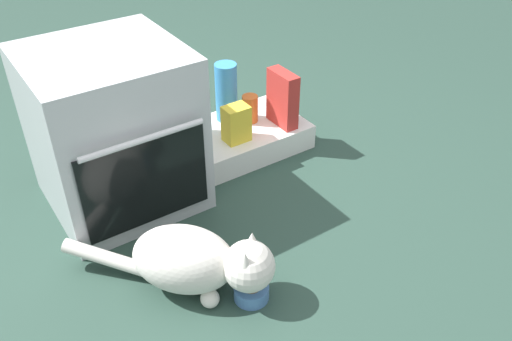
{
  "coord_description": "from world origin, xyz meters",
  "views": [
    {
      "loc": [
        -0.57,
        -1.54,
        1.52
      ],
      "look_at": [
        0.43,
        -0.06,
        0.25
      ],
      "focal_mm": 37.9,
      "sensor_mm": 36.0,
      "label": 1
    }
  ],
  "objects_px": {
    "sauce_jar": "(250,109)",
    "cat": "(196,261)",
    "water_bottle": "(226,92)",
    "oven": "(114,130)",
    "pantry_cabinet": "(244,136)",
    "cereal_box": "(283,99)",
    "snack_bag": "(236,124)",
    "food_bowl": "(251,291)"
  },
  "relations": [
    {
      "from": "pantry_cabinet",
      "to": "food_bowl",
      "type": "height_order",
      "value": "pantry_cabinet"
    },
    {
      "from": "pantry_cabinet",
      "to": "sauce_jar",
      "type": "bearing_deg",
      "value": 23.91
    },
    {
      "from": "pantry_cabinet",
      "to": "sauce_jar",
      "type": "height_order",
      "value": "sauce_jar"
    },
    {
      "from": "sauce_jar",
      "to": "water_bottle",
      "type": "xyz_separation_m",
      "value": [
        -0.08,
        0.09,
        0.08
      ]
    },
    {
      "from": "food_bowl",
      "to": "cereal_box",
      "type": "bearing_deg",
      "value": 47.84
    },
    {
      "from": "oven",
      "to": "water_bottle",
      "type": "bearing_deg",
      "value": 13.46
    },
    {
      "from": "food_bowl",
      "to": "cat",
      "type": "xyz_separation_m",
      "value": [
        -0.14,
        0.15,
        0.11
      ]
    },
    {
      "from": "snack_bag",
      "to": "cereal_box",
      "type": "bearing_deg",
      "value": 1.17
    },
    {
      "from": "oven",
      "to": "water_bottle",
      "type": "relative_size",
      "value": 2.33
    },
    {
      "from": "cat",
      "to": "cereal_box",
      "type": "relative_size",
      "value": 2.28
    },
    {
      "from": "water_bottle",
      "to": "cereal_box",
      "type": "height_order",
      "value": "water_bottle"
    },
    {
      "from": "oven",
      "to": "food_bowl",
      "type": "xyz_separation_m",
      "value": [
        0.14,
        -0.82,
        -0.32
      ]
    },
    {
      "from": "oven",
      "to": "pantry_cabinet",
      "type": "relative_size",
      "value": 1.17
    },
    {
      "from": "oven",
      "to": "food_bowl",
      "type": "distance_m",
      "value": 0.89
    },
    {
      "from": "cereal_box",
      "to": "sauce_jar",
      "type": "bearing_deg",
      "value": 137.25
    },
    {
      "from": "oven",
      "to": "cereal_box",
      "type": "distance_m",
      "value": 0.85
    },
    {
      "from": "food_bowl",
      "to": "water_bottle",
      "type": "bearing_deg",
      "value": 62.9
    },
    {
      "from": "oven",
      "to": "snack_bag",
      "type": "distance_m",
      "value": 0.59
    },
    {
      "from": "food_bowl",
      "to": "snack_bag",
      "type": "relative_size",
      "value": 0.72
    },
    {
      "from": "water_bottle",
      "to": "cereal_box",
      "type": "distance_m",
      "value": 0.28
    },
    {
      "from": "oven",
      "to": "cereal_box",
      "type": "xyz_separation_m",
      "value": [
        0.84,
        -0.04,
        -0.08
      ]
    },
    {
      "from": "food_bowl",
      "to": "oven",
      "type": "bearing_deg",
      "value": 100.02
    },
    {
      "from": "oven",
      "to": "sauce_jar",
      "type": "xyz_separation_m",
      "value": [
        0.73,
        0.07,
        -0.15
      ]
    },
    {
      "from": "water_bottle",
      "to": "cereal_box",
      "type": "xyz_separation_m",
      "value": [
        0.2,
        -0.2,
        -0.01
      ]
    },
    {
      "from": "water_bottle",
      "to": "cat",
      "type": "bearing_deg",
      "value": -127.67
    },
    {
      "from": "food_bowl",
      "to": "cereal_box",
      "type": "xyz_separation_m",
      "value": [
        0.7,
        0.77,
        0.23
      ]
    },
    {
      "from": "water_bottle",
      "to": "food_bowl",
      "type": "bearing_deg",
      "value": -117.1
    },
    {
      "from": "food_bowl",
      "to": "cereal_box",
      "type": "distance_m",
      "value": 1.07
    },
    {
      "from": "snack_bag",
      "to": "food_bowl",
      "type": "bearing_deg",
      "value": -119.03
    },
    {
      "from": "sauce_jar",
      "to": "water_bottle",
      "type": "distance_m",
      "value": 0.14
    },
    {
      "from": "oven",
      "to": "snack_bag",
      "type": "relative_size",
      "value": 3.88
    },
    {
      "from": "cat",
      "to": "water_bottle",
      "type": "height_order",
      "value": "water_bottle"
    },
    {
      "from": "pantry_cabinet",
      "to": "water_bottle",
      "type": "relative_size",
      "value": 2.0
    },
    {
      "from": "snack_bag",
      "to": "sauce_jar",
      "type": "distance_m",
      "value": 0.19
    },
    {
      "from": "cereal_box",
      "to": "snack_bag",
      "type": "bearing_deg",
      "value": -178.83
    },
    {
      "from": "sauce_jar",
      "to": "cat",
      "type": "bearing_deg",
      "value": -134.32
    },
    {
      "from": "food_bowl",
      "to": "cereal_box",
      "type": "height_order",
      "value": "cereal_box"
    },
    {
      "from": "cat",
      "to": "sauce_jar",
      "type": "relative_size",
      "value": 4.57
    },
    {
      "from": "pantry_cabinet",
      "to": "sauce_jar",
      "type": "relative_size",
      "value": 4.28
    },
    {
      "from": "pantry_cabinet",
      "to": "cereal_box",
      "type": "bearing_deg",
      "value": -26.46
    },
    {
      "from": "oven",
      "to": "cereal_box",
      "type": "height_order",
      "value": "oven"
    },
    {
      "from": "pantry_cabinet",
      "to": "snack_bag",
      "type": "distance_m",
      "value": 0.2
    }
  ]
}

